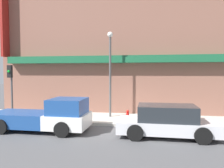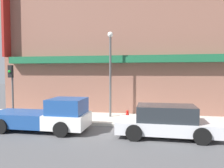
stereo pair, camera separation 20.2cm
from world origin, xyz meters
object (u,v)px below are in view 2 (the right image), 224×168
(traffic_light, at_px, (12,81))
(parked_car, at_px, (166,121))
(street_lamp, at_px, (110,64))
(pickup_truck, at_px, (46,116))
(fire_hydrant, at_px, (127,116))

(traffic_light, bearing_deg, parked_car, -12.42)
(street_lamp, bearing_deg, traffic_light, -168.34)
(street_lamp, height_order, traffic_light, street_lamp)
(pickup_truck, distance_m, street_lamp, 5.29)
(fire_hydrant, bearing_deg, parked_car, -45.93)
(parked_car, distance_m, street_lamp, 5.63)
(parked_car, xyz_separation_m, fire_hydrant, (-2.10, 2.17, -0.24))
(pickup_truck, height_order, parked_car, pickup_truck)
(parked_car, relative_size, fire_hydrant, 6.76)
(pickup_truck, height_order, street_lamp, street_lamp)
(fire_hydrant, height_order, street_lamp, street_lamp)
(pickup_truck, xyz_separation_m, traffic_light, (-3.52, 2.14, 1.74))
(pickup_truck, xyz_separation_m, fire_hydrant, (4.08, 2.17, -0.26))
(street_lamp, xyz_separation_m, traffic_light, (-6.32, -1.30, -1.13))
(fire_hydrant, relative_size, traffic_light, 0.20)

